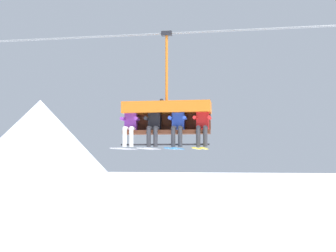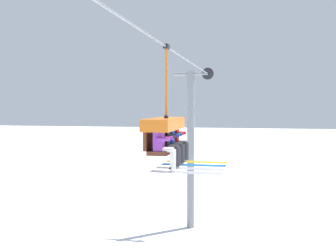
% 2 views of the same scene
% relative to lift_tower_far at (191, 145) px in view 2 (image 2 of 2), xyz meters
% --- Properties ---
extents(lift_tower_far, '(0.36, 1.88, 7.67)m').
position_rel_lift_tower_far_xyz_m(lift_tower_far, '(0.00, 0.00, 0.00)').
color(lift_tower_far, slate).
rests_on(lift_tower_far, ground_plane).
extents(lift_cable, '(18.91, 0.05, 0.05)m').
position_rel_lift_tower_far_xyz_m(lift_cable, '(-8.45, -0.78, 3.39)').
color(lift_cable, slate).
extents(chairlift_chair, '(2.32, 0.74, 3.04)m').
position_rel_lift_tower_far_xyz_m(chairlift_chair, '(-9.28, -0.71, 1.28)').
color(chairlift_chair, '#512819').
extents(skier_purple, '(0.46, 1.70, 1.23)m').
position_rel_lift_tower_far_xyz_m(skier_purple, '(-10.22, -0.93, 0.98)').
color(skier_purple, purple).
extents(skier_black, '(0.48, 1.70, 1.34)m').
position_rel_lift_tower_far_xyz_m(skier_black, '(-9.59, -0.92, 1.00)').
color(skier_black, black).
extents(skier_blue, '(0.46, 1.70, 1.23)m').
position_rel_lift_tower_far_xyz_m(skier_blue, '(-8.96, -0.93, 0.98)').
color(skier_blue, '#2847B7').
extents(skier_red, '(0.46, 1.70, 1.23)m').
position_rel_lift_tower_far_xyz_m(skier_red, '(-8.33, -0.93, 0.98)').
color(skier_red, red).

